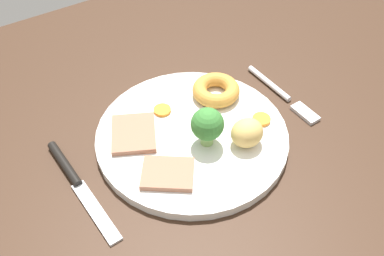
# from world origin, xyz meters

# --- Properties ---
(dining_table) EXTENTS (1.20, 0.84, 0.04)m
(dining_table) POSITION_xyz_m (0.00, 0.00, 0.02)
(dining_table) COLOR #382316
(dining_table) RESTS_ON ground
(dinner_plate) EXTENTS (0.27, 0.27, 0.01)m
(dinner_plate) POSITION_xyz_m (-0.01, 0.02, 0.04)
(dinner_plate) COLOR white
(dinner_plate) RESTS_ON dining_table
(meat_slice_main) EXTENTS (0.08, 0.08, 0.01)m
(meat_slice_main) POSITION_xyz_m (0.05, 0.06, 0.05)
(meat_slice_main) COLOR #9E664C
(meat_slice_main) RESTS_ON dinner_plate
(meat_slice_under) EXTENTS (0.09, 0.09, 0.01)m
(meat_slice_under) POSITION_xyz_m (0.06, -0.02, 0.05)
(meat_slice_under) COLOR #9E664C
(meat_slice_under) RESTS_ON dinner_plate
(yorkshire_pudding) EXTENTS (0.07, 0.07, 0.02)m
(yorkshire_pudding) POSITION_xyz_m (-0.09, -0.03, 0.06)
(yorkshire_pudding) COLOR #C68938
(yorkshire_pudding) RESTS_ON dinner_plate
(roast_potato_left) EXTENTS (0.05, 0.04, 0.04)m
(roast_potato_left) POSITION_xyz_m (-0.07, 0.07, 0.07)
(roast_potato_left) COLOR #D8B260
(roast_potato_left) RESTS_ON dinner_plate
(carrot_coin_front) EXTENTS (0.03, 0.03, 0.01)m
(carrot_coin_front) POSITION_xyz_m (-0.11, 0.05, 0.05)
(carrot_coin_front) COLOR orange
(carrot_coin_front) RESTS_ON dinner_plate
(carrot_coin_back) EXTENTS (0.03, 0.03, 0.00)m
(carrot_coin_back) POSITION_xyz_m (-0.00, -0.04, 0.05)
(carrot_coin_back) COLOR orange
(carrot_coin_back) RESTS_ON dinner_plate
(broccoli_floret) EXTENTS (0.05, 0.05, 0.06)m
(broccoli_floret) POSITION_xyz_m (-0.02, 0.04, 0.08)
(broccoli_floret) COLOR #8CB766
(broccoli_floret) RESTS_ON dinner_plate
(fork) EXTENTS (0.02, 0.15, 0.01)m
(fork) POSITION_xyz_m (-0.18, 0.02, 0.04)
(fork) COLOR silver
(fork) RESTS_ON dining_table
(knife) EXTENTS (0.02, 0.19, 0.01)m
(knife) POSITION_xyz_m (0.16, -0.00, 0.04)
(knife) COLOR black
(knife) RESTS_ON dining_table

